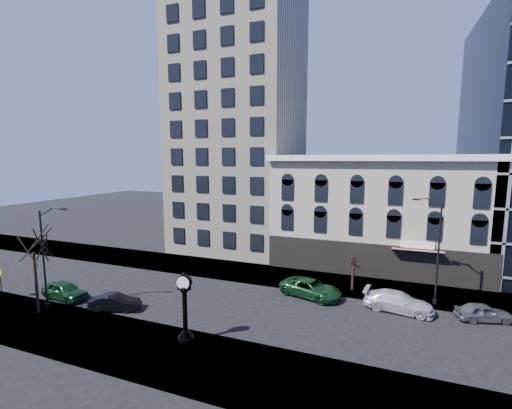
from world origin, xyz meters
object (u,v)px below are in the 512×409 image
at_px(street_lamp_near, 49,231).
at_px(car_near_b, 115,302).
at_px(warning_sign, 0,277).
at_px(street_clock, 185,310).
at_px(car_near_a, 65,291).

bearing_deg(street_lamp_near, car_near_b, -2.03).
bearing_deg(car_near_b, warning_sign, 79.15).
bearing_deg(street_clock, street_lamp_near, 167.33).
height_order(street_clock, street_lamp_near, street_lamp_near).
relative_size(street_clock, warning_sign, 1.72).
bearing_deg(street_clock, warning_sign, 168.89).
bearing_deg(car_near_b, car_near_a, 67.61).
distance_m(street_clock, car_near_a, 13.99).
relative_size(warning_sign, car_near_a, 0.62).
distance_m(street_lamp_near, warning_sign, 7.51).
bearing_deg(warning_sign, car_near_a, 37.27).
bearing_deg(warning_sign, street_clock, 14.41).
distance_m(street_lamp_near, car_near_b, 7.66).
relative_size(street_lamp_near, car_near_b, 2.14).
bearing_deg(street_lamp_near, warning_sign, 161.53).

